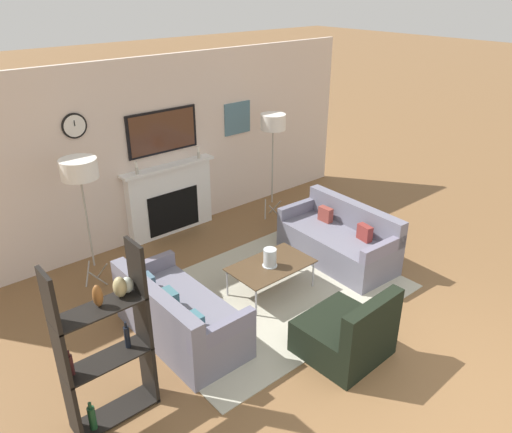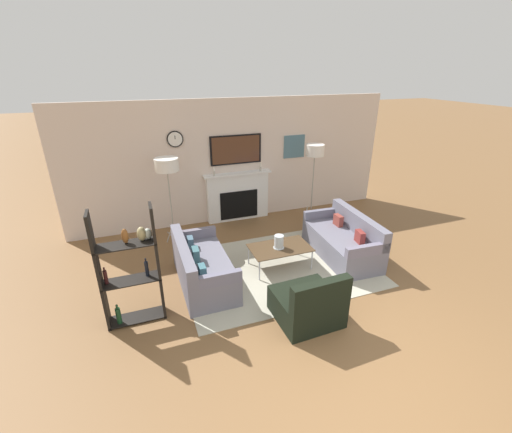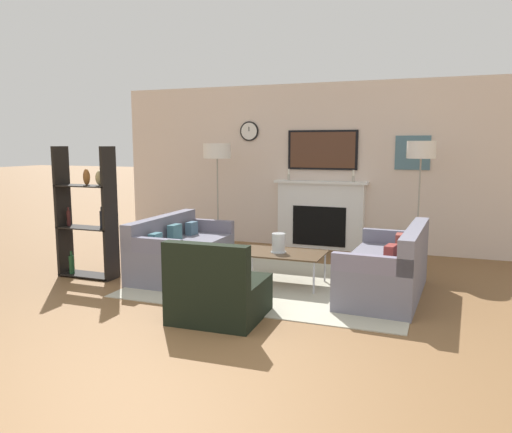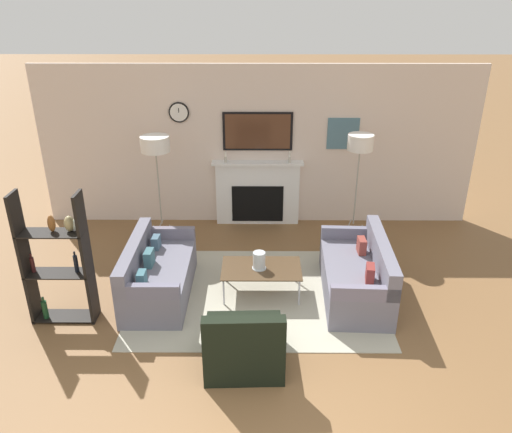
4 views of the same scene
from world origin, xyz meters
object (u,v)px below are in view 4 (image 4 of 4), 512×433
(coffee_table, at_px, (261,269))
(floor_lamp_left, at_px, (155,145))
(hurricane_candle, at_px, (259,261))
(shelf_unit, at_px, (58,259))
(floor_lamp_right, at_px, (360,144))
(armchair, at_px, (244,346))
(couch_right, at_px, (358,276))
(couch_left, at_px, (157,276))

(coffee_table, height_order, floor_lamp_left, floor_lamp_left)
(hurricane_candle, height_order, shelf_unit, shelf_unit)
(floor_lamp_left, relative_size, floor_lamp_right, 0.98)
(floor_lamp_left, bearing_deg, hurricane_candle, -46.13)
(armchair, bearing_deg, couch_right, 43.24)
(armchair, distance_m, shelf_unit, 2.46)
(floor_lamp_left, bearing_deg, couch_right, -29.88)
(hurricane_candle, bearing_deg, shelf_unit, -166.97)
(couch_right, xyz_separation_m, shelf_unit, (-3.71, -0.54, 0.54))
(couch_right, height_order, hurricane_candle, couch_right)
(floor_lamp_left, relative_size, shelf_unit, 1.03)
(floor_lamp_right, relative_size, shelf_unit, 1.05)
(couch_left, relative_size, hurricane_candle, 6.90)
(couch_left, relative_size, shelf_unit, 0.97)
(hurricane_candle, bearing_deg, floor_lamp_left, 133.87)
(couch_left, bearing_deg, coffee_table, 0.88)
(couch_left, xyz_separation_m, armchair, (1.20, -1.39, -0.03))
(couch_left, relative_size, floor_lamp_right, 0.92)
(armchair, bearing_deg, hurricane_candle, 83.40)
(armchair, relative_size, hurricane_candle, 3.67)
(hurricane_candle, distance_m, shelf_unit, 2.48)
(armchair, xyz_separation_m, coffee_table, (0.19, 1.41, 0.12))
(armchair, xyz_separation_m, shelf_unit, (-2.23, 0.85, 0.58))
(couch_right, distance_m, coffee_table, 1.29)
(floor_lamp_right, bearing_deg, armchair, -119.10)
(couch_left, distance_m, floor_lamp_left, 2.13)
(couch_left, relative_size, coffee_table, 1.55)
(armchair, xyz_separation_m, floor_lamp_left, (-1.43, 3.06, 1.33))
(hurricane_candle, bearing_deg, couch_left, -179.55)
(armchair, relative_size, floor_lamp_right, 0.49)
(coffee_table, distance_m, shelf_unit, 2.53)
(armchair, bearing_deg, shelf_unit, 159.28)
(armchair, bearing_deg, floor_lamp_left, 115.08)
(hurricane_candle, height_order, floor_lamp_right, floor_lamp_right)
(couch_left, distance_m, coffee_table, 1.40)
(couch_left, distance_m, shelf_unit, 1.29)
(couch_left, height_order, hurricane_candle, couch_left)
(shelf_unit, bearing_deg, hurricane_candle, 13.03)
(couch_right, height_order, floor_lamp_right, floor_lamp_right)
(couch_left, bearing_deg, couch_right, -0.04)
(hurricane_candle, xyz_separation_m, shelf_unit, (-2.40, -0.55, 0.33))
(armchair, xyz_separation_m, hurricane_candle, (0.16, 1.40, 0.25))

